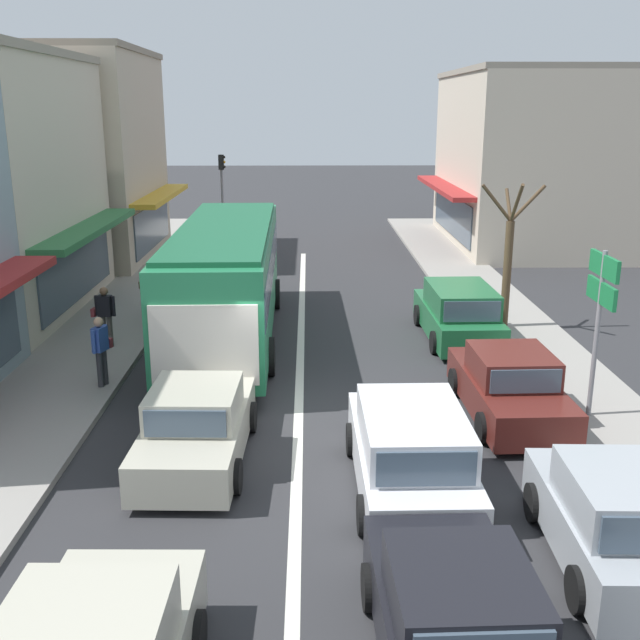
% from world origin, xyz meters
% --- Properties ---
extents(ground_plane, '(140.00, 140.00, 0.00)m').
position_xyz_m(ground_plane, '(0.00, 0.00, 0.00)').
color(ground_plane, '#2D2D30').
extents(lane_centre_line, '(0.20, 28.00, 0.01)m').
position_xyz_m(lane_centre_line, '(0.00, 4.00, 0.00)').
color(lane_centre_line, silver).
rests_on(lane_centre_line, ground).
extents(sidewalk_left, '(5.20, 44.00, 0.14)m').
position_xyz_m(sidewalk_left, '(-6.80, 6.00, 0.07)').
color(sidewalk_left, gray).
rests_on(sidewalk_left, ground).
extents(kerb_right, '(2.80, 44.00, 0.12)m').
position_xyz_m(kerb_right, '(6.20, 6.00, 0.06)').
color(kerb_right, gray).
rests_on(kerb_right, ground).
extents(shopfront_far_end, '(8.50, 8.53, 8.62)m').
position_xyz_m(shopfront_far_end, '(-10.18, 17.11, 4.30)').
color(shopfront_far_end, '#B2A38E').
rests_on(shopfront_far_end, ground).
extents(building_right_far, '(9.97, 10.97, 7.97)m').
position_xyz_m(building_right_far, '(11.48, 20.30, 3.98)').
color(building_right_far, beige).
rests_on(building_right_far, ground).
extents(city_bus, '(2.88, 10.90, 3.23)m').
position_xyz_m(city_bus, '(-2.04, 5.25, 1.88)').
color(city_bus, '#237A4C').
rests_on(city_bus, ground).
extents(sedan_behind_bus_mid, '(1.99, 4.25, 1.47)m').
position_xyz_m(sedan_behind_bus_mid, '(1.90, -7.82, 0.66)').
color(sedan_behind_bus_mid, black).
rests_on(sedan_behind_bus_mid, ground).
extents(sedan_adjacent_lane_trail, '(2.00, 4.25, 1.47)m').
position_xyz_m(sedan_adjacent_lane_trail, '(-1.84, -2.24, 0.66)').
color(sedan_adjacent_lane_trail, '#B7B29E').
rests_on(sedan_adjacent_lane_trail, ground).
extents(wagon_queue_gap_filler, '(1.98, 4.52, 1.58)m').
position_xyz_m(wagon_queue_gap_filler, '(1.92, -3.51, 0.75)').
color(wagon_queue_gap_filler, silver).
rests_on(wagon_queue_gap_filler, ground).
extents(parked_hatchback_kerb_front, '(1.91, 3.75, 1.54)m').
position_xyz_m(parked_hatchback_kerb_front, '(4.55, -5.66, 0.71)').
color(parked_hatchback_kerb_front, '#9EA3A8').
rests_on(parked_hatchback_kerb_front, ground).
extents(parked_sedan_kerb_second, '(1.99, 4.25, 1.47)m').
position_xyz_m(parked_sedan_kerb_second, '(4.43, -0.31, 0.66)').
color(parked_sedan_kerb_second, '#561E19').
rests_on(parked_sedan_kerb_second, ground).
extents(parked_wagon_kerb_third, '(2.01, 4.53, 1.58)m').
position_xyz_m(parked_wagon_kerb_third, '(4.42, 5.16, 0.75)').
color(parked_wagon_kerb_third, '#1E6638').
rests_on(parked_wagon_kerb_third, ground).
extents(traffic_light_downstreet, '(0.33, 0.24, 4.20)m').
position_xyz_m(traffic_light_downstreet, '(-3.80, 20.45, 2.85)').
color(traffic_light_downstreet, gray).
rests_on(traffic_light_downstreet, ground).
extents(directional_road_sign, '(0.10, 1.40, 3.60)m').
position_xyz_m(directional_road_sign, '(6.09, -0.51, 2.70)').
color(directional_road_sign, gray).
rests_on(directional_road_sign, ground).
extents(street_tree_right, '(1.83, 1.70, 4.36)m').
position_xyz_m(street_tree_right, '(5.96, 6.07, 2.07)').
color(street_tree_right, brown).
rests_on(street_tree_right, ground).
extents(pedestrian_with_handbag_near, '(0.66, 0.30, 1.63)m').
position_xyz_m(pedestrian_with_handbag_near, '(-5.18, 4.26, 1.07)').
color(pedestrian_with_handbag_near, '#4C4742').
rests_on(pedestrian_with_handbag_near, sidewalk_left).
extents(pedestrian_browsing_midblock, '(0.37, 0.66, 1.63)m').
position_xyz_m(pedestrian_browsing_midblock, '(-4.52, 1.33, 1.07)').
color(pedestrian_browsing_midblock, '#333338').
rests_on(pedestrian_browsing_midblock, sidewalk_left).
extents(pedestrian_far_walker, '(0.65, 0.39, 1.63)m').
position_xyz_m(pedestrian_far_walker, '(-4.60, 7.37, 1.07)').
color(pedestrian_far_walker, '#333338').
rests_on(pedestrian_far_walker, sidewalk_left).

